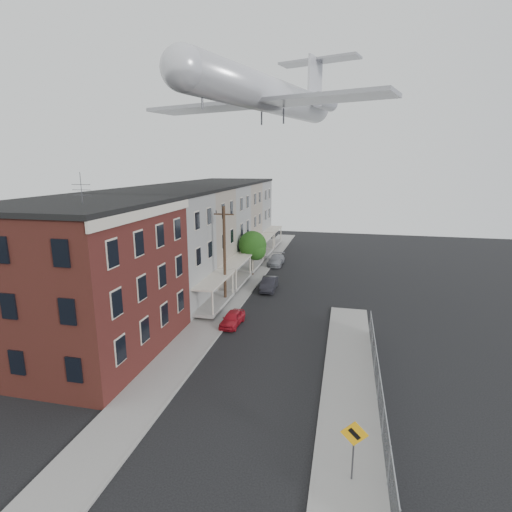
{
  "coord_description": "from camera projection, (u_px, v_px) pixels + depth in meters",
  "views": [
    {
      "loc": [
        4.86,
        -15.26,
        12.61
      ],
      "look_at": [
        -0.34,
        7.56,
        7.18
      ],
      "focal_mm": 28.0,
      "sensor_mm": 36.0,
      "label": 1
    }
  ],
  "objects": [
    {
      "name": "warning_sign",
      "position": [
        354.0,
        442.0,
        15.78
      ],
      "size": [
        1.1,
        0.11,
        2.8
      ],
      "color": "#515156",
      "rests_on": "ground"
    },
    {
      "name": "sidewalk_right",
      "position": [
        349.0,
        388.0,
        22.89
      ],
      "size": [
        3.0,
        26.0,
        0.12
      ],
      "primitive_type": "cube",
      "color": "gray",
      "rests_on": "ground"
    },
    {
      "name": "corner_building",
      "position": [
        83.0,
        279.0,
        26.47
      ],
      "size": [
        10.31,
        12.3,
        12.15
      ],
      "color": "#331810",
      "rests_on": "ground"
    },
    {
      "name": "car_near",
      "position": [
        232.0,
        319.0,
        31.79
      ],
      "size": [
        1.55,
        3.41,
        1.14
      ],
      "primitive_type": "imported",
      "rotation": [
        0.0,
        0.0,
        -0.06
      ],
      "color": "#B01623",
      "rests_on": "ground"
    },
    {
      "name": "car_mid",
      "position": [
        269.0,
        284.0,
        40.64
      ],
      "size": [
        1.57,
        4.07,
        1.32
      ],
      "primitive_type": "imported",
      "rotation": [
        0.0,
        0.0,
        0.04
      ],
      "color": "black",
      "rests_on": "ground"
    },
    {
      "name": "row_house_b",
      "position": [
        182.0,
        236.0,
        42.15
      ],
      "size": [
        11.98,
        7.0,
        10.3
      ],
      "color": "gray",
      "rests_on": "ground"
    },
    {
      "name": "airplane",
      "position": [
        271.0,
        95.0,
        34.04
      ],
      "size": [
        21.81,
        24.96,
        7.22
      ],
      "color": "silver",
      "rests_on": "ground"
    },
    {
      "name": "curb_left",
      "position": [
        256.0,
        286.0,
        42.05
      ],
      "size": [
        0.15,
        62.0,
        0.14
      ],
      "primitive_type": "cube",
      "color": "gray",
      "rests_on": "ground"
    },
    {
      "name": "chainlink_fence",
      "position": [
        378.0,
        385.0,
        21.4
      ],
      "size": [
        0.06,
        18.06,
        1.9
      ],
      "color": "gray",
      "rests_on": "ground"
    },
    {
      "name": "street_tree",
      "position": [
        253.0,
        246.0,
        45.28
      ],
      "size": [
        3.22,
        3.2,
        5.2
      ],
      "color": "black",
      "rests_on": "ground"
    },
    {
      "name": "row_house_d",
      "position": [
        222.0,
        219.0,
        55.44
      ],
      "size": [
        11.98,
        7.0,
        10.3
      ],
      "color": "gray",
      "rests_on": "ground"
    },
    {
      "name": "ground",
      "position": [
        227.0,
        444.0,
        18.39
      ],
      "size": [
        120.0,
        120.0,
        0.0
      ],
      "primitive_type": "plane",
      "color": "black",
      "rests_on": "ground"
    },
    {
      "name": "utility_pole",
      "position": [
        225.0,
        255.0,
        35.65
      ],
      "size": [
        1.8,
        0.26,
        9.0
      ],
      "color": "black",
      "rests_on": "ground"
    },
    {
      "name": "curb_right",
      "position": [
        323.0,
        385.0,
        23.2
      ],
      "size": [
        0.15,
        26.0,
        0.14
      ],
      "primitive_type": "cube",
      "color": "gray",
      "rests_on": "ground"
    },
    {
      "name": "row_house_c",
      "position": [
        205.0,
        226.0,
        48.79
      ],
      "size": [
        11.98,
        7.0,
        10.3
      ],
      "color": "slate",
      "rests_on": "ground"
    },
    {
      "name": "row_house_a",
      "position": [
        151.0,
        250.0,
        35.5
      ],
      "size": [
        11.98,
        7.0,
        10.3
      ],
      "color": "slate",
      "rests_on": "ground"
    },
    {
      "name": "car_far",
      "position": [
        276.0,
        260.0,
        50.74
      ],
      "size": [
        1.82,
        4.42,
        1.28
      ],
      "primitive_type": "imported",
      "rotation": [
        0.0,
        0.0,
        -0.01
      ],
      "color": "gray",
      "rests_on": "ground"
    },
    {
      "name": "row_house_e",
      "position": [
        236.0,
        213.0,
        62.09
      ],
      "size": [
        11.98,
        7.0,
        10.3
      ],
      "color": "slate",
      "rests_on": "ground"
    },
    {
      "name": "sidewalk_left",
      "position": [
        243.0,
        285.0,
        42.37
      ],
      "size": [
        3.0,
        62.0,
        0.12
      ],
      "primitive_type": "cube",
      "color": "gray",
      "rests_on": "ground"
    }
  ]
}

